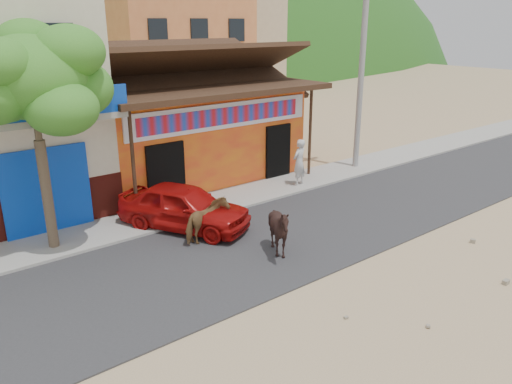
# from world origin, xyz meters

# --- Properties ---
(ground) EXTENTS (120.00, 120.00, 0.00)m
(ground) POSITION_xyz_m (0.00, 0.00, 0.00)
(ground) COLOR #9E825B
(ground) RESTS_ON ground
(road) EXTENTS (60.00, 5.00, 0.04)m
(road) POSITION_xyz_m (0.00, 2.50, 0.02)
(road) COLOR #28282B
(road) RESTS_ON ground
(sidewalk) EXTENTS (60.00, 2.00, 0.12)m
(sidewalk) POSITION_xyz_m (0.00, 6.00, 0.06)
(sidewalk) COLOR gray
(sidewalk) RESTS_ON ground
(dance_club) EXTENTS (8.00, 6.00, 3.60)m
(dance_club) POSITION_xyz_m (2.00, 10.00, 1.80)
(dance_club) COLOR orange
(dance_club) RESTS_ON ground
(apartment_front) EXTENTS (9.00, 9.00, 12.00)m
(apartment_front) POSITION_xyz_m (9.00, 24.00, 6.00)
(apartment_front) COLOR #CC723F
(apartment_front) RESTS_ON ground
(apartment_rear) EXTENTS (8.00, 8.00, 10.00)m
(apartment_rear) POSITION_xyz_m (18.00, 30.00, 5.00)
(apartment_rear) COLOR tan
(apartment_rear) RESTS_ON ground
(tree) EXTENTS (3.00, 3.00, 6.00)m
(tree) POSITION_xyz_m (-4.60, 5.80, 3.12)
(tree) COLOR #2D721E
(tree) RESTS_ON sidewalk
(utility_pole) EXTENTS (0.24, 0.24, 8.00)m
(utility_pole) POSITION_xyz_m (8.20, 6.00, 4.12)
(utility_pole) COLOR gray
(utility_pole) RESTS_ON sidewalk
(cow_tan) EXTENTS (1.54, 1.02, 1.20)m
(cow_tan) POSITION_xyz_m (-0.95, 3.62, 0.64)
(cow_tan) COLOR brown
(cow_tan) RESTS_ON road
(cow_dark) EXTENTS (1.61, 1.52, 1.43)m
(cow_dark) POSITION_xyz_m (0.07, 1.63, 0.76)
(cow_dark) COLOR black
(cow_dark) RESTS_ON road
(red_car) EXTENTS (3.40, 4.36, 1.39)m
(red_car) POSITION_xyz_m (-1.00, 4.80, 0.73)
(red_car) COLOR #A20D0B
(red_car) RESTS_ON road
(scooter) EXTENTS (2.01, 1.43, 1.01)m
(scooter) POSITION_xyz_m (-1.50, 5.33, 0.62)
(scooter) COLOR black
(scooter) RESTS_ON sidewalk
(pedestrian) EXTENTS (0.73, 0.57, 1.76)m
(pedestrian) POSITION_xyz_m (4.50, 5.61, 1.00)
(pedestrian) COLOR silver
(pedestrian) RESTS_ON sidewalk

